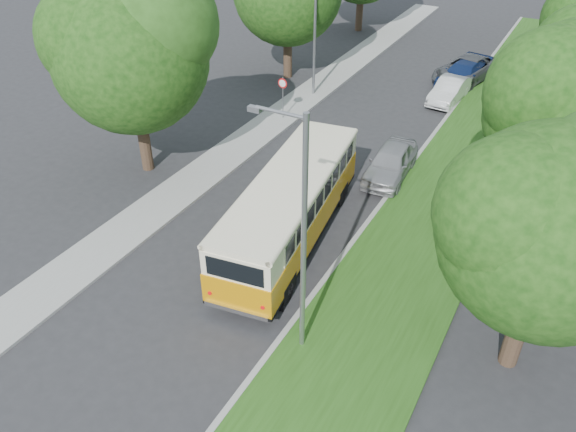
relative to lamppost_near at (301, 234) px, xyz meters
The scene contains 13 objects.
ground 6.56m from the lamppost_near, 149.28° to the left, with size 120.00×120.00×0.00m, color #29292B.
curb 8.66m from the lamppost_near, 94.62° to the left, with size 0.20×70.00×0.15m, color gray.
grass_verge 8.82m from the lamppost_near, 76.91° to the left, with size 4.50×70.00×0.13m, color #234C14.
sidewalk 12.49m from the lamppost_near, 140.22° to the left, with size 2.20×70.00×0.12m, color gray.
treeline 20.58m from the lamppost_near, 92.96° to the left, with size 24.27×41.91×9.46m.
lamppost_near is the anchor object (origin of this frame).
lamppost_far 20.53m from the lamppost_near, 115.71° to the left, with size 1.71×0.16×7.50m.
warning_sign 17.10m from the lamppost_near, 121.02° to the left, with size 0.56×0.10×2.50m.
vintage_bus 6.25m from the lamppost_near, 121.47° to the left, with size 2.57×9.99×2.97m, color orange, non-canonical shape.
car_silver 12.00m from the lamppost_near, 96.05° to the left, with size 1.78×4.42×1.51m, color #9D9EA2.
car_white 21.93m from the lamppost_near, 93.28° to the left, with size 1.46×4.18×1.38m, color silver.
car_blue 24.86m from the lamppost_near, 92.81° to the left, with size 2.03×4.99×1.45m, color navy.
car_grey 25.69m from the lamppost_near, 92.72° to the left, with size 2.55×5.53×1.54m, color #4F5156.
Camera 1 is at (9.87, -13.53, 13.52)m, focal length 35.00 mm.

